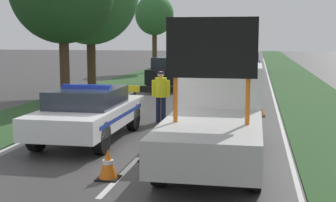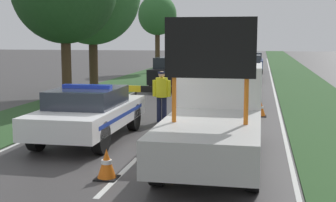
{
  "view_description": "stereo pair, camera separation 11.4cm",
  "coord_description": "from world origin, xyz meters",
  "px_view_note": "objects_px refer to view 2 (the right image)",
  "views": [
    {
      "loc": [
        2.65,
        -10.57,
        2.81
      ],
      "look_at": [
        0.36,
        1.5,
        1.1
      ],
      "focal_mm": 50.0,
      "sensor_mm": 36.0,
      "label": 1
    },
    {
      "loc": [
        2.76,
        -10.55,
        2.81
      ],
      "look_at": [
        0.36,
        1.5,
        1.1
      ],
      "focal_mm": 50.0,
      "sensor_mm": 36.0,
      "label": 2
    }
  ],
  "objects_px": {
    "traffic_cone_lane_edge": "(261,108)",
    "roadside_tree_mid_left": "(157,15)",
    "queued_car_sedan_black": "(172,72)",
    "work_truck": "(217,112)",
    "queued_car_suv_grey": "(231,86)",
    "police_officer": "(162,92)",
    "pedestrian_civilian": "(195,96)",
    "traffic_cone_near_police": "(146,150)",
    "road_barrier": "(168,92)",
    "police_car": "(89,112)",
    "queued_car_hatch_blue": "(251,62)",
    "traffic_cone_centre_front": "(107,164)",
    "traffic_cone_behind_barrier": "(248,124)",
    "queued_car_van_white": "(248,67)",
    "traffic_cone_near_truck": "(165,130)"
  },
  "relations": [
    {
      "from": "road_barrier",
      "to": "traffic_cone_near_police",
      "type": "height_order",
      "value": "road_barrier"
    },
    {
      "from": "police_officer",
      "to": "traffic_cone_lane_edge",
      "type": "xyz_separation_m",
      "value": [
        3.18,
        1.79,
        -0.72
      ]
    },
    {
      "from": "queued_car_suv_grey",
      "to": "queued_car_sedan_black",
      "type": "xyz_separation_m",
      "value": [
        -3.53,
        5.53,
        0.1
      ]
    },
    {
      "from": "traffic_cone_near_police",
      "to": "road_barrier",
      "type": "bearing_deg",
      "value": 95.98
    },
    {
      "from": "pedestrian_civilian",
      "to": "traffic_cone_near_police",
      "type": "bearing_deg",
      "value": -90.39
    },
    {
      "from": "road_barrier",
      "to": "pedestrian_civilian",
      "type": "relative_size",
      "value": 1.7
    },
    {
      "from": "traffic_cone_near_police",
      "to": "police_officer",
      "type": "bearing_deg",
      "value": 97.88
    },
    {
      "from": "police_car",
      "to": "roadside_tree_mid_left",
      "type": "distance_m",
      "value": 24.26
    },
    {
      "from": "police_officer",
      "to": "traffic_cone_near_police",
      "type": "height_order",
      "value": "police_officer"
    },
    {
      "from": "traffic_cone_near_police",
      "to": "queued_car_hatch_blue",
      "type": "height_order",
      "value": "queued_car_hatch_blue"
    },
    {
      "from": "pedestrian_civilian",
      "to": "queued_car_suv_grey",
      "type": "relative_size",
      "value": 0.41
    },
    {
      "from": "queued_car_van_white",
      "to": "queued_car_sedan_black",
      "type": "bearing_deg",
      "value": 55.09
    },
    {
      "from": "road_barrier",
      "to": "traffic_cone_near_police",
      "type": "bearing_deg",
      "value": -77.97
    },
    {
      "from": "work_truck",
      "to": "road_barrier",
      "type": "distance_m",
      "value": 4.89
    },
    {
      "from": "traffic_cone_near_truck",
      "to": "traffic_cone_behind_barrier",
      "type": "xyz_separation_m",
      "value": [
        2.1,
        1.66,
        -0.07
      ]
    },
    {
      "from": "work_truck",
      "to": "queued_car_sedan_black",
      "type": "distance_m",
      "value": 14.49
    },
    {
      "from": "road_barrier",
      "to": "police_officer",
      "type": "xyz_separation_m",
      "value": [
        -0.12,
        -0.42,
        0.06
      ]
    },
    {
      "from": "queued_car_sedan_black",
      "to": "roadside_tree_mid_left",
      "type": "relative_size",
      "value": 0.65
    },
    {
      "from": "traffic_cone_near_truck",
      "to": "traffic_cone_lane_edge",
      "type": "xyz_separation_m",
      "value": [
        2.44,
        4.79,
        -0.08
      ]
    },
    {
      "from": "queued_car_suv_grey",
      "to": "queued_car_sedan_black",
      "type": "distance_m",
      "value": 6.57
    },
    {
      "from": "police_officer",
      "to": "traffic_cone_lane_edge",
      "type": "distance_m",
      "value": 3.72
    },
    {
      "from": "queued_car_hatch_blue",
      "to": "police_car",
      "type": "bearing_deg",
      "value": 81.36
    },
    {
      "from": "pedestrian_civilian",
      "to": "queued_car_hatch_blue",
      "type": "height_order",
      "value": "pedestrian_civilian"
    },
    {
      "from": "traffic_cone_lane_edge",
      "to": "roadside_tree_mid_left",
      "type": "bearing_deg",
      "value": 112.66
    },
    {
      "from": "pedestrian_civilian",
      "to": "queued_car_van_white",
      "type": "distance_m",
      "value": 15.99
    },
    {
      "from": "work_truck",
      "to": "traffic_cone_lane_edge",
      "type": "xyz_separation_m",
      "value": [
        1.0,
        5.81,
        -0.76
      ]
    },
    {
      "from": "traffic_cone_centre_front",
      "to": "queued_car_sedan_black",
      "type": "height_order",
      "value": "queued_car_sedan_black"
    },
    {
      "from": "traffic_cone_near_police",
      "to": "queued_car_sedan_black",
      "type": "height_order",
      "value": "queued_car_sedan_black"
    },
    {
      "from": "police_officer",
      "to": "queued_car_suv_grey",
      "type": "relative_size",
      "value": 0.43
    },
    {
      "from": "police_car",
      "to": "traffic_cone_near_truck",
      "type": "height_order",
      "value": "police_car"
    },
    {
      "from": "road_barrier",
      "to": "roadside_tree_mid_left",
      "type": "xyz_separation_m",
      "value": [
        -4.89,
        20.42,
        3.44
      ]
    },
    {
      "from": "pedestrian_civilian",
      "to": "traffic_cone_near_police",
      "type": "height_order",
      "value": "pedestrian_civilian"
    },
    {
      "from": "queued_car_van_white",
      "to": "traffic_cone_centre_front",
      "type": "bearing_deg",
      "value": 84.39
    },
    {
      "from": "work_truck",
      "to": "traffic_cone_behind_barrier",
      "type": "xyz_separation_m",
      "value": [
        0.66,
        2.68,
        -0.75
      ]
    },
    {
      "from": "roadside_tree_mid_left",
      "to": "road_barrier",
      "type": "bearing_deg",
      "value": -76.54
    },
    {
      "from": "police_car",
      "to": "traffic_cone_behind_barrier",
      "type": "height_order",
      "value": "police_car"
    },
    {
      "from": "work_truck",
      "to": "police_officer",
      "type": "relative_size",
      "value": 3.46
    },
    {
      "from": "police_officer",
      "to": "traffic_cone_centre_front",
      "type": "relative_size",
      "value": 2.77
    },
    {
      "from": "work_truck",
      "to": "police_officer",
      "type": "height_order",
      "value": "work_truck"
    },
    {
      "from": "police_car",
      "to": "traffic_cone_near_police",
      "type": "distance_m",
      "value": 2.8
    },
    {
      "from": "traffic_cone_behind_barrier",
      "to": "queued_car_sedan_black",
      "type": "xyz_separation_m",
      "value": [
        -4.39,
        11.32,
        0.57
      ]
    },
    {
      "from": "queued_car_sedan_black",
      "to": "queued_car_suv_grey",
      "type": "bearing_deg",
      "value": 122.55
    },
    {
      "from": "roadside_tree_mid_left",
      "to": "work_truck",
      "type": "bearing_deg",
      "value": -74.38
    },
    {
      "from": "traffic_cone_centre_front",
      "to": "traffic_cone_behind_barrier",
      "type": "relative_size",
      "value": 1.04
    },
    {
      "from": "road_barrier",
      "to": "police_officer",
      "type": "relative_size",
      "value": 1.64
    },
    {
      "from": "traffic_cone_centre_front",
      "to": "queued_car_van_white",
      "type": "bearing_deg",
      "value": 84.39
    },
    {
      "from": "work_truck",
      "to": "queued_car_van_white",
      "type": "distance_m",
      "value": 19.61
    },
    {
      "from": "police_car",
      "to": "traffic_cone_behind_barrier",
      "type": "relative_size",
      "value": 8.3
    },
    {
      "from": "police_car",
      "to": "queued_car_hatch_blue",
      "type": "relative_size",
      "value": 1.22
    },
    {
      "from": "queued_car_sedan_black",
      "to": "queued_car_van_white",
      "type": "relative_size",
      "value": 0.9
    }
  ]
}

